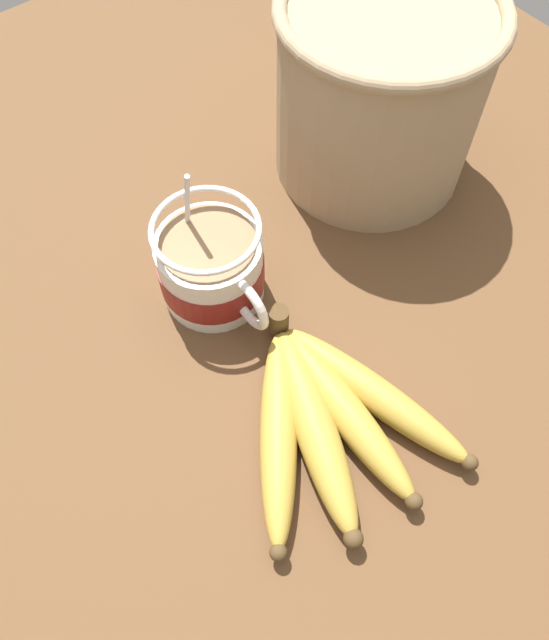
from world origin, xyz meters
The scene contains 4 objects.
table centered at (0.00, 0.00, 1.33)cm, with size 120.29×120.29×2.65cm.
coffee_mug centered at (-2.10, -2.65, 6.89)cm, with size 14.32×10.58×15.37cm.
banana_bunch centered at (16.18, -3.09, 4.40)cm, with size 22.79×20.58×4.19cm.
woven_basket centered at (-5.92, 22.30, 13.04)cm, with size 22.77×22.77×20.00cm.
Camera 1 is at (29.78, -19.91, 57.01)cm, focal length 35.00 mm.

